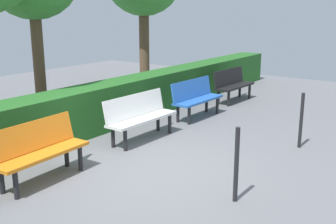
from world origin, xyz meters
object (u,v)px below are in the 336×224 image
(bench_blue, at_px, (196,97))
(bench_orange, at_px, (39,149))
(bench_black, at_px, (232,83))
(bench_white, at_px, (140,115))

(bench_blue, xyz_separation_m, bench_orange, (4.32, 0.01, -0.00))
(bench_black, xyz_separation_m, bench_blue, (2.00, 0.08, 0.00))
(bench_blue, height_order, bench_orange, same)
(bench_white, distance_m, bench_orange, 2.32)
(bench_white, height_order, bench_orange, same)
(bench_white, bearing_deg, bench_orange, 2.47)
(bench_black, xyz_separation_m, bench_white, (4.00, 0.06, 0.00))
(bench_black, bearing_deg, bench_blue, 4.55)
(bench_black, height_order, bench_white, same)
(bench_white, xyz_separation_m, bench_orange, (2.32, 0.02, -0.00))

